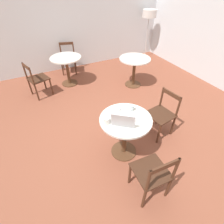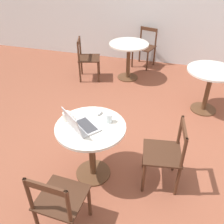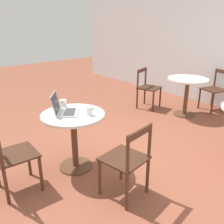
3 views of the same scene
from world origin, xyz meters
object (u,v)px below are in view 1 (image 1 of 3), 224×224
object	(u,v)px
cafe_table_mid	(134,65)
chair_far_left	(37,79)
floor_lamp	(149,16)
drinking_glass	(132,108)
cafe_table_near	(125,127)
cafe_table_far	(67,64)
mouse	(119,108)
mug	(107,121)
chair_near_right	(162,114)
laptop	(124,121)
chair_far_back	(68,58)
chair_near_front	(152,174)

from	to	relation	value
cafe_table_mid	chair_far_left	distance (m)	2.40
cafe_table_mid	floor_lamp	distance (m)	2.21
cafe_table_mid	drinking_glass	size ratio (longest dim) A/B	7.52
drinking_glass	chair_far_left	bearing A→B (deg)	116.17
cafe_table_near	floor_lamp	xyz separation A→B (m)	(2.78, 3.37, 0.75)
cafe_table_far	chair_far_left	world-z (taller)	chair_far_left
mouse	mug	distance (m)	0.37
cafe_table_far	chair_near_right	bearing A→B (deg)	-68.71
laptop	drinking_glass	distance (m)	0.32
cafe_table_mid	mouse	xyz separation A→B (m)	(-1.33, -1.61, 0.19)
cafe_table_mid	mug	world-z (taller)	mug
cafe_table_near	chair_near_right	bearing A→B (deg)	8.30
cafe_table_near	chair_far_back	world-z (taller)	chair_far_back
chair_near_right	mouse	bearing A→B (deg)	171.03
chair_far_back	drinking_glass	world-z (taller)	drinking_glass
cafe_table_far	mouse	distance (m)	2.46
chair_far_left	cafe_table_mid	bearing A→B (deg)	-14.37
cafe_table_far	chair_far_left	size ratio (longest dim) A/B	0.93
cafe_table_near	chair_near_right	xyz separation A→B (m)	(0.83, 0.12, -0.14)
floor_lamp	laptop	size ratio (longest dim) A/B	3.51
cafe_table_near	chair_far_left	bearing A→B (deg)	111.61
floor_lamp	mug	bearing A→B (deg)	-132.65
cafe_table_near	cafe_table_mid	distance (m)	2.30
chair_far_left	drinking_glass	distance (m)	2.62
chair_near_front	laptop	distance (m)	0.78
chair_near_front	cafe_table_mid	bearing A→B (deg)	62.15
cafe_table_far	mouse	bearing A→B (deg)	-85.61
laptop	mouse	distance (m)	0.34
chair_far_left	drinking_glass	bearing A→B (deg)	-63.83
cafe_table_far	chair_near_right	distance (m)	2.76
mug	cafe_table_far	bearing A→B (deg)	87.50
chair_far_back	mouse	size ratio (longest dim) A/B	8.33
chair_far_back	cafe_table_far	bearing A→B (deg)	-106.53
chair_far_back	chair_far_left	bearing A→B (deg)	-136.58
mouse	drinking_glass	distance (m)	0.20
cafe_table_near	chair_near_right	world-z (taller)	chair_near_right
chair_near_front	cafe_table_near	bearing A→B (deg)	87.04
cafe_table_near	chair_far_back	size ratio (longest dim) A/B	0.93
mouse	chair_far_back	bearing A→B (deg)	89.51
chair_far_back	floor_lamp	distance (m)	2.88
chair_near_right	laptop	world-z (taller)	laptop
chair_near_right	floor_lamp	xyz separation A→B (m)	(1.95, 3.25, 0.89)
floor_lamp	mug	world-z (taller)	floor_lamp
cafe_table_near	drinking_glass	world-z (taller)	drinking_glass
cafe_table_mid	chair_far_left	world-z (taller)	chair_far_left
chair_far_left	mug	distance (m)	2.54
floor_lamp	mug	distance (m)	4.56
laptop	mug	xyz separation A→B (m)	(-0.21, 0.11, -0.00)
cafe_table_near	floor_lamp	size ratio (longest dim) A/B	0.52
chair_near_right	chair_far_back	xyz separation A→B (m)	(-0.79, 3.30, 0.00)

